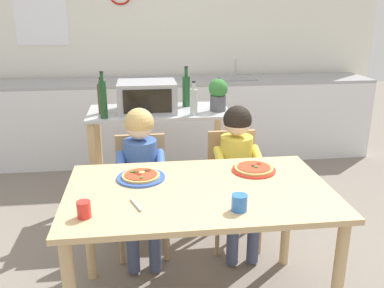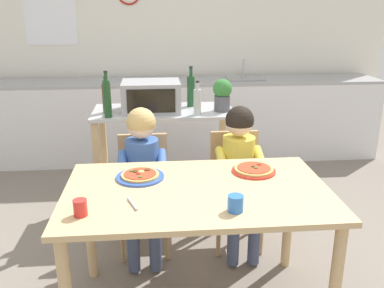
# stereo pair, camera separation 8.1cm
# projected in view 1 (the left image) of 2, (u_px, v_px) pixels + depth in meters

# --- Properties ---
(ground_plane) EXTENTS (11.70, 11.70, 0.00)m
(ground_plane) POSITION_uv_depth(u_px,v_px,m) (179.00, 213.00, 3.54)
(ground_plane) COLOR slate
(back_wall_tiled) EXTENTS (5.09, 0.14, 2.70)m
(back_wall_tiled) POSITION_uv_depth(u_px,v_px,m) (163.00, 35.00, 4.83)
(back_wall_tiled) COLOR white
(back_wall_tiled) RESTS_ON ground
(kitchen_counter) EXTENTS (4.58, 0.60, 1.09)m
(kitchen_counter) POSITION_uv_depth(u_px,v_px,m) (167.00, 119.00, 4.73)
(kitchen_counter) COLOR silver
(kitchen_counter) RESTS_ON ground
(kitchen_island_cart) EXTENTS (1.12, 0.54, 0.87)m
(kitchen_island_cart) POSITION_uv_depth(u_px,v_px,m) (160.00, 144.00, 3.44)
(kitchen_island_cart) COLOR #B7BABF
(kitchen_island_cart) RESTS_ON ground
(toaster_oven) EXTENTS (0.45, 0.36, 0.24)m
(toaster_oven) POSITION_uv_depth(u_px,v_px,m) (147.00, 97.00, 3.28)
(toaster_oven) COLOR #999BA0
(toaster_oven) RESTS_ON kitchen_island_cart
(bottle_squat_spirits) EXTENTS (0.06, 0.06, 0.33)m
(bottle_squat_spirits) POSITION_uv_depth(u_px,v_px,m) (186.00, 90.00, 3.45)
(bottle_squat_spirits) COLOR #1E4723
(bottle_squat_spirits) RESTS_ON kitchen_island_cart
(bottle_tall_green_wine) EXTENTS (0.06, 0.06, 0.35)m
(bottle_tall_green_wine) POSITION_uv_depth(u_px,v_px,m) (103.00, 98.00, 3.07)
(bottle_tall_green_wine) COLOR #1E4723
(bottle_tall_green_wine) RESTS_ON kitchen_island_cart
(bottle_slim_sauce) EXTENTS (0.06, 0.06, 0.26)m
(bottle_slim_sauce) POSITION_uv_depth(u_px,v_px,m) (194.00, 101.00, 3.18)
(bottle_slim_sauce) COLOR #ADB7B2
(bottle_slim_sauce) RESTS_ON kitchen_island_cart
(bottle_dark_olive_oil) EXTENTS (0.07, 0.07, 0.28)m
(bottle_dark_olive_oil) POSITION_uv_depth(u_px,v_px,m) (102.00, 98.00, 3.22)
(bottle_dark_olive_oil) COLOR #4C2D14
(bottle_dark_olive_oil) RESTS_ON kitchen_island_cart
(potted_herb_plant) EXTENTS (0.15, 0.15, 0.25)m
(potted_herb_plant) POSITION_uv_depth(u_px,v_px,m) (218.00, 94.00, 3.29)
(potted_herb_plant) COLOR #4C4C51
(potted_herb_plant) RESTS_ON kitchen_island_cart
(dining_table) EXTENTS (1.40, 0.85, 0.75)m
(dining_table) POSITION_uv_depth(u_px,v_px,m) (199.00, 206.00, 2.24)
(dining_table) COLOR tan
(dining_table) RESTS_ON ground
(dining_chair_left) EXTENTS (0.36, 0.36, 0.81)m
(dining_chair_left) POSITION_uv_depth(u_px,v_px,m) (142.00, 185.00, 2.92)
(dining_chair_left) COLOR tan
(dining_chair_left) RESTS_ON ground
(dining_chair_right) EXTENTS (0.36, 0.36, 0.81)m
(dining_chair_right) POSITION_uv_depth(u_px,v_px,m) (233.00, 180.00, 3.00)
(dining_chair_right) COLOR tan
(dining_chair_right) RESTS_ON ground
(child_in_blue_striped_shirt) EXTENTS (0.32, 0.42, 1.03)m
(child_in_blue_striped_shirt) POSITION_uv_depth(u_px,v_px,m) (141.00, 166.00, 2.74)
(child_in_blue_striped_shirt) COLOR #424C6B
(child_in_blue_striped_shirt) RESTS_ON ground
(child_in_yellow_shirt) EXTENTS (0.32, 0.42, 1.02)m
(child_in_yellow_shirt) POSITION_uv_depth(u_px,v_px,m) (238.00, 162.00, 2.83)
(child_in_yellow_shirt) COLOR #424C6B
(child_in_yellow_shirt) RESTS_ON ground
(pizza_plate_blue_rimmed) EXTENTS (0.27, 0.27, 0.03)m
(pizza_plate_blue_rimmed) POSITION_uv_depth(u_px,v_px,m) (141.00, 177.00, 2.33)
(pizza_plate_blue_rimmed) COLOR #3356B7
(pizza_plate_blue_rimmed) RESTS_ON dining_table
(pizza_plate_red_rimmed) EXTENTS (0.25, 0.25, 0.03)m
(pizza_plate_red_rimmed) POSITION_uv_depth(u_px,v_px,m) (254.00, 169.00, 2.44)
(pizza_plate_red_rimmed) COLOR red
(pizza_plate_red_rimmed) RESTS_ON dining_table
(drinking_cup_blue) EXTENTS (0.08, 0.08, 0.08)m
(drinking_cup_blue) POSITION_uv_depth(u_px,v_px,m) (239.00, 203.00, 1.96)
(drinking_cup_blue) COLOR blue
(drinking_cup_blue) RESTS_ON dining_table
(drinking_cup_red) EXTENTS (0.06, 0.06, 0.08)m
(drinking_cup_red) POSITION_uv_depth(u_px,v_px,m) (84.00, 209.00, 1.90)
(drinking_cup_red) COLOR red
(drinking_cup_red) RESTS_ON dining_table
(serving_spoon) EXTENTS (0.06, 0.14, 0.01)m
(serving_spoon) POSITION_uv_depth(u_px,v_px,m) (136.00, 205.00, 2.01)
(serving_spoon) COLOR #B7BABF
(serving_spoon) RESTS_ON dining_table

